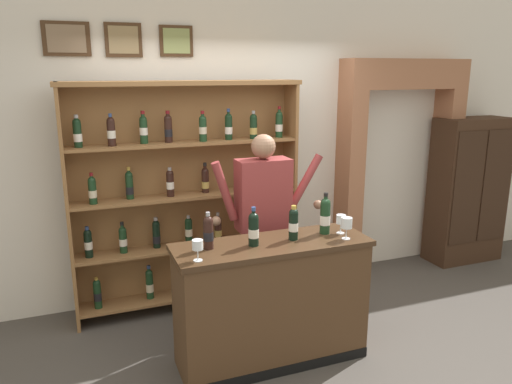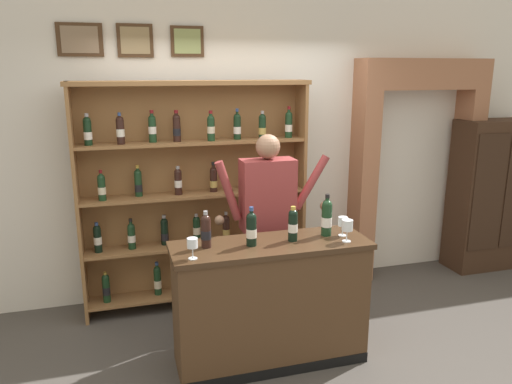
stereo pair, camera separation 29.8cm
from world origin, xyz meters
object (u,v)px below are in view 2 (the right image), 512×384
Objects in this scene: tasting_bottle_super_tuscan at (251,228)px; wine_glass_center at (347,226)px; wine_shelf at (195,191)px; wine_glass_right at (192,244)px; tasting_bottle_bianco at (206,231)px; shopkeeper at (268,210)px; tasting_bottle_rosso at (327,217)px; tasting_bottle_brunello at (293,224)px; wine_glass_spare at (343,223)px; tasting_counter at (270,303)px; side_cabinet at (490,195)px.

tasting_bottle_super_tuscan is 0.71m from wine_glass_center.
wine_shelf reaches higher than wine_glass_right.
shopkeeper is at bearing 38.76° from tasting_bottle_bianco.
wine_glass_center is at bearing -63.15° from tasting_bottle_rosso.
tasting_bottle_bianco is 0.93× the size of tasting_bottle_super_tuscan.
shopkeeper is 0.59m from tasting_bottle_rosso.
wine_shelf is 1.31m from wine_glass_right.
tasting_bottle_brunello is at bearing 161.95° from wine_glass_center.
wine_glass_spare is at bearing 77.44° from wine_glass_center.
tasting_bottle_super_tuscan is 0.73m from wine_glass_spare.
tasting_bottle_brunello is at bearing 10.85° from wine_glass_right.
wine_glass_right is at bearing -99.85° from wine_shelf.
tasting_bottle_bianco is 0.65m from tasting_bottle_brunello.
wine_glass_spare is (0.96, -1.14, -0.05)m from wine_shelf.
tasting_bottle_super_tuscan is 1.09× the size of tasting_bottle_brunello.
wine_glass_center is at bearing -102.56° from wine_glass_spare.
tasting_bottle_rosso is at bearing 157.25° from wine_glass_spare.
shopkeeper is 1.02m from wine_glass_right.
tasting_counter is at bearing -5.50° from tasting_bottle_bianco.
tasting_bottle_rosso is at bearing -57.49° from shopkeeper.
wine_shelf is 7.84× the size of tasting_bottle_bianco.
wine_glass_right is at bearing -137.13° from shopkeeper.
wine_glass_right is (-0.77, -0.15, -0.02)m from tasting_bottle_brunello.
tasting_bottle_bianco is at bearing 170.43° from wine_glass_center.
tasting_bottle_brunello reaches higher than tasting_counter.
tasting_bottle_super_tuscan is (-0.30, -0.55, 0.04)m from shopkeeper.
wine_glass_center is at bearing -9.57° from tasting_bottle_bianco.
side_cabinet is 11.21× the size of wine_glass_spare.
tasting_bottle_brunello is 0.41m from wine_glass_spare.
tasting_bottle_rosso is (0.94, 0.00, 0.02)m from tasting_bottle_bianco.
wine_shelf is 1.17m from tasting_bottle_super_tuscan.
wine_glass_center reaches higher than tasting_counter.
tasting_bottle_super_tuscan is at bearing -159.80° from side_cabinet.
tasting_bottle_bianco is at bearing -94.96° from wine_shelf.
wine_shelf is 14.10× the size of wine_glass_spare.
wine_glass_center is at bearing -53.64° from wine_shelf.
side_cabinet is 3.02m from tasting_bottle_brunello.
shopkeeper is at bearing 121.10° from wine_glass_center.
tasting_bottle_bianco reaches higher than wine_glass_center.
tasting_bottle_brunello is 0.82× the size of tasting_bottle_rosso.
tasting_bottle_super_tuscan is at bearing 17.44° from wine_glass_right.
tasting_bottle_super_tuscan reaches higher than wine_glass_spare.
tasting_bottle_brunello reaches higher than wine_glass_center.
wine_glass_right is at bearing -123.16° from tasting_bottle_bianco.
tasting_counter is 5.56× the size of tasting_bottle_brunello.
tasting_counter is at bearing -159.03° from side_cabinet.
tasting_bottle_brunello reaches higher than wine_glass_right.
side_cabinet reaches higher than tasting_bottle_brunello.
tasting_bottle_rosso reaches higher than wine_glass_spare.
tasting_bottle_rosso reaches higher than wine_glass_center.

